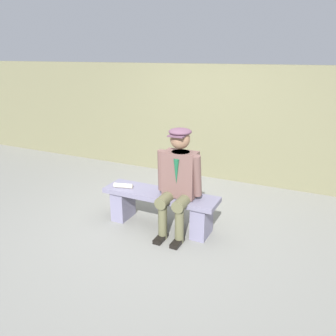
% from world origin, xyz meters
% --- Properties ---
extents(ground_plane, '(30.00, 30.00, 0.00)m').
position_xyz_m(ground_plane, '(0.00, 0.00, 0.00)').
color(ground_plane, slate).
extents(bench, '(1.52, 0.41, 0.48)m').
position_xyz_m(bench, '(0.00, 0.00, 0.31)').
color(bench, slate).
rests_on(bench, ground).
extents(seated_man, '(0.58, 0.57, 1.35)m').
position_xyz_m(seated_man, '(-0.28, 0.06, 0.75)').
color(seated_man, brown).
rests_on(seated_man, ground).
extents(rolled_magazine, '(0.26, 0.12, 0.06)m').
position_xyz_m(rolled_magazine, '(0.51, 0.07, 0.51)').
color(rolled_magazine, beige).
rests_on(rolled_magazine, bench).
extents(stadium_wall, '(12.00, 0.24, 2.01)m').
position_xyz_m(stadium_wall, '(0.00, -2.18, 1.01)').
color(stadium_wall, '#6A674A').
rests_on(stadium_wall, ground).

